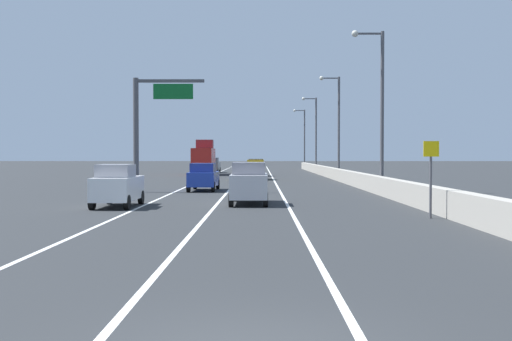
{
  "coord_description": "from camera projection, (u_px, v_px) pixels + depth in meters",
  "views": [
    {
      "loc": [
        0.14,
        -7.72,
        2.49
      ],
      "look_at": [
        -0.15,
        39.07,
        1.27
      ],
      "focal_mm": 43.72,
      "sensor_mm": 36.0,
      "label": 1
    }
  ],
  "objects": [
    {
      "name": "lane_stripe_right",
      "position": [
        273.0,
        179.0,
        62.76
      ],
      "size": [
        0.16,
        130.0,
        0.0
      ],
      "primitive_type": "cube",
      "color": "silver",
      "rests_on": "ground_plane"
    },
    {
      "name": "box_truck",
      "position": [
        204.0,
        159.0,
        76.23
      ],
      "size": [
        2.64,
        9.16,
        4.31
      ],
      "color": "#A51E19",
      "rests_on": "ground_plane"
    },
    {
      "name": "car_yellow_4",
      "position": [
        256.0,
        170.0,
        61.2
      ],
      "size": [
        1.93,
        4.34,
        1.97
      ],
      "color": "gold",
      "rests_on": "ground_plane"
    },
    {
      "name": "car_white_1",
      "position": [
        117.0,
        186.0,
        29.39
      ],
      "size": [
        1.79,
        4.19,
        2.02
      ],
      "color": "white",
      "rests_on": "ground_plane"
    },
    {
      "name": "overhead_sign_gantry",
      "position": [
        147.0,
        120.0,
        40.83
      ],
      "size": [
        4.68,
        0.36,
        7.5
      ],
      "color": "#47474C",
      "rests_on": "ground_plane"
    },
    {
      "name": "lamp_post_right_fourth",
      "position": [
        314.0,
        129.0,
        88.27
      ],
      "size": [
        2.14,
        0.44,
        10.59
      ],
      "color": "#4C4C51",
      "rests_on": "ground_plane"
    },
    {
      "name": "lamp_post_right_second",
      "position": [
        378.0,
        100.0,
        40.75
      ],
      "size": [
        2.14,
        0.44,
        10.59
      ],
      "color": "#4C4C51",
      "rests_on": "ground_plane"
    },
    {
      "name": "car_black_2",
      "position": [
        256.0,
        167.0,
        71.59
      ],
      "size": [
        2.0,
        4.32,
        1.96
      ],
      "color": "black",
      "rests_on": "ground_plane"
    },
    {
      "name": "car_blue_3",
      "position": [
        204.0,
        177.0,
        42.55
      ],
      "size": [
        1.91,
        4.61,
        1.89
      ],
      "color": "#1E389E",
      "rests_on": "ground_plane"
    },
    {
      "name": "lane_stripe_center",
      "position": [
        239.0,
        179.0,
        62.78
      ],
      "size": [
        0.16,
        130.0,
        0.0
      ],
      "primitive_type": "cube",
      "color": "silver",
      "rests_on": "ground_plane"
    },
    {
      "name": "car_silver_0",
      "position": [
        249.0,
        183.0,
        31.15
      ],
      "size": [
        1.86,
        4.7,
        2.1
      ],
      "color": "#B7B7BC",
      "rests_on": "ground_plane"
    },
    {
      "name": "lane_stripe_left",
      "position": [
        204.0,
        179.0,
        62.8
      ],
      "size": [
        0.16,
        130.0,
        0.0
      ],
      "primitive_type": "cube",
      "color": "silver",
      "rests_on": "ground_plane"
    },
    {
      "name": "speed_advisory_sign",
      "position": [
        431.0,
        173.0,
        24.04
      ],
      "size": [
        0.6,
        0.11,
        3.0
      ],
      "color": "#4C4C51",
      "rests_on": "ground_plane"
    },
    {
      "name": "jersey_barrier_right",
      "position": [
        358.0,
        180.0,
        47.71
      ],
      "size": [
        0.6,
        120.0,
        1.1
      ],
      "primitive_type": "cube",
      "color": "#9E998E",
      "rests_on": "ground_plane"
    },
    {
      "name": "ground_plane",
      "position": [
        259.0,
        176.0,
        71.76
      ],
      "size": [
        320.0,
        320.0,
        0.0
      ],
      "primitive_type": "plane",
      "color": "#26282B"
    },
    {
      "name": "lamp_post_right_fifth",
      "position": [
        303.0,
        135.0,
        112.03
      ],
      "size": [
        2.14,
        0.44,
        10.59
      ],
      "color": "#4C4C51",
      "rests_on": "ground_plane"
    },
    {
      "name": "lamp_post_right_third",
      "position": [
        336.0,
        120.0,
        64.51
      ],
      "size": [
        2.14,
        0.44,
        10.59
      ],
      "color": "#4C4C51",
      "rests_on": "ground_plane"
    },
    {
      "name": "car_gray_5",
      "position": [
        212.0,
        165.0,
        85.67
      ],
      "size": [
        2.03,
        4.22,
        2.04
      ],
      "color": "slate",
      "rests_on": "ground_plane"
    }
  ]
}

